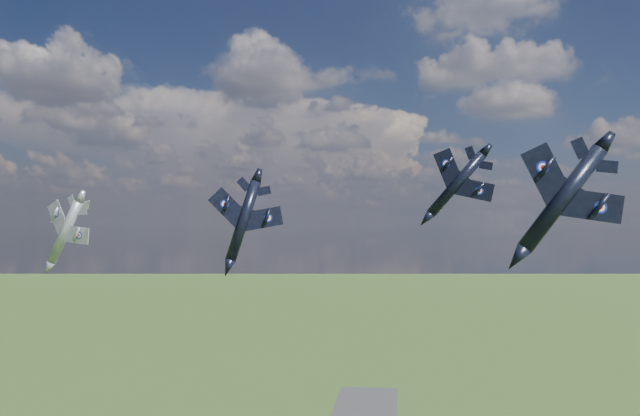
% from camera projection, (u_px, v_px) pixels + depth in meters
% --- Properties ---
extents(jet_lead_navy, '(12.67, 14.69, 5.17)m').
position_uv_depth(jet_lead_navy, '(243.00, 220.00, 68.16)').
color(jet_lead_navy, black).
extents(jet_right_navy, '(9.97, 14.13, 8.32)m').
position_uv_depth(jet_right_navy, '(562.00, 199.00, 51.40)').
color(jet_right_navy, black).
extents(jet_high_navy, '(12.78, 17.19, 9.96)m').
position_uv_depth(jet_high_navy, '(456.00, 184.00, 92.96)').
color(jet_high_navy, black).
extents(jet_left_silver, '(12.70, 14.77, 6.99)m').
position_uv_depth(jet_left_silver, '(65.00, 232.00, 78.08)').
color(jet_left_silver, '#909299').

